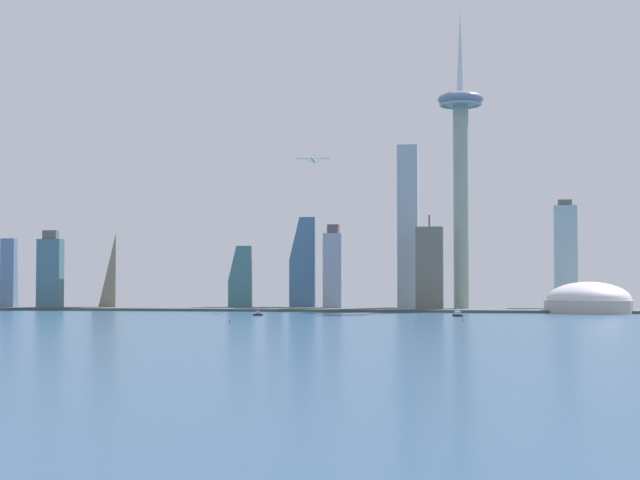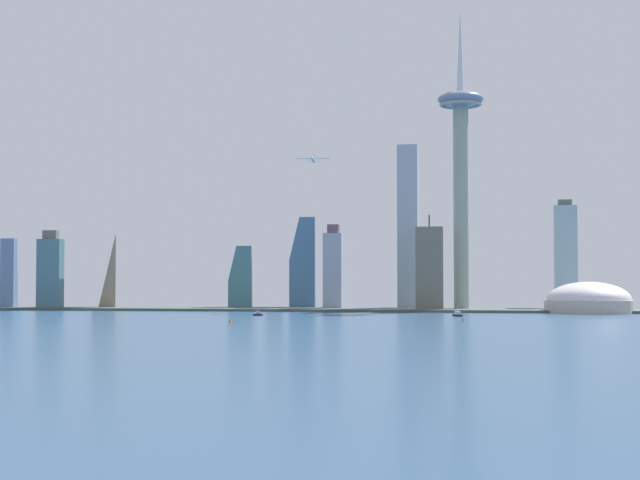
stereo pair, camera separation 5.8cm
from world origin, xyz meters
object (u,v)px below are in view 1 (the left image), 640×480
at_px(skyscraper_4, 565,256).
at_px(channel_buoy_2, 61,315).
at_px(skyscraper_7, 429,269).
at_px(channel_buoy_1, 230,321).
at_px(skyscraper_8, 277,272).
at_px(channel_buoy_0, 463,320).
at_px(skyscraper_1, 11,274).
at_px(skyscraper_6, 334,270).
at_px(skyscraper_5, 241,278).
at_px(skyscraper_9, 50,273).
at_px(skyscraper_2, 303,262).
at_px(airplane, 313,160).
at_px(boat_4, 458,314).
at_px(skyscraper_0, 109,269).
at_px(boat_0, 258,314).
at_px(observation_tower, 461,153).
at_px(stadium_dome, 589,302).
at_px(skyscraper_3, 408,228).

relative_size(skyscraper_4, channel_buoy_2, 62.71).
distance_m(skyscraper_7, channel_buoy_1, 304.71).
height_order(skyscraper_8, channel_buoy_1, skyscraper_8).
bearing_deg(channel_buoy_2, channel_buoy_0, -8.95).
xyz_separation_m(skyscraper_1, skyscraper_6, (333.58, 30.65, 3.69)).
distance_m(skyscraper_5, skyscraper_9, 195.57).
relative_size(skyscraper_2, airplane, 3.20).
xyz_separation_m(skyscraper_2, skyscraper_7, (133.08, -42.13, -8.47)).
bearing_deg(skyscraper_8, skyscraper_1, -166.16).
relative_size(skyscraper_9, channel_buoy_0, 28.94).
xyz_separation_m(skyscraper_4, airplane, (-245.42, -106.85, 92.64)).
distance_m(skyscraper_1, boat_4, 475.84).
bearing_deg(skyscraper_1, channel_buoy_2, -51.16).
distance_m(skyscraper_4, channel_buoy_0, 326.01).
bearing_deg(skyscraper_2, skyscraper_0, -172.95).
height_order(boat_0, airplane, airplane).
xyz_separation_m(observation_tower, airplane, (-141.03, -40.74, -8.36)).
xyz_separation_m(stadium_dome, airplane, (-258.37, -6.19, 137.10)).
bearing_deg(skyscraper_4, channel_buoy_1, -126.20).
bearing_deg(skyscraper_1, skyscraper_6, 5.25).
bearing_deg(boat_4, airplane, 43.83).
xyz_separation_m(skyscraper_5, channel_buoy_0, (234.20, -257.01, -31.45)).
bearing_deg(skyscraper_4, boat_0, -141.35).
distance_m(skyscraper_1, skyscraper_9, 44.55).
height_order(observation_tower, skyscraper_7, observation_tower).
bearing_deg(skyscraper_0, skyscraper_7, -2.90).
xyz_separation_m(observation_tower, skyscraper_0, (-366.59, 1.42, -113.55)).
bearing_deg(airplane, channel_buoy_0, 29.51).
relative_size(skyscraper_8, boat_4, 4.66).
bearing_deg(skyscraper_0, skyscraper_3, 2.97).
bearing_deg(skyscraper_6, skyscraper_4, 15.01).
distance_m(skyscraper_1, boat_0, 320.42).
xyz_separation_m(skyscraper_6, skyscraper_8, (-65.87, 35.29, -1.30)).
bearing_deg(skyscraper_0, skyscraper_9, -148.31).
height_order(channel_buoy_1, channel_buoy_2, channel_buoy_1).
distance_m(skyscraper_3, skyscraper_8, 148.65).
bearing_deg(channel_buoy_0, observation_tower, 91.66).
distance_m(skyscraper_1, channel_buoy_1, 404.66).
relative_size(skyscraper_1, airplane, 3.08).
bearing_deg(channel_buoy_1, skyscraper_6, 84.48).
xyz_separation_m(skyscraper_1, skyscraper_7, (431.11, 11.22, 4.30)).
distance_m(skyscraper_0, skyscraper_8, 176.81).
height_order(skyscraper_7, boat_4, skyscraper_7).
bearing_deg(channel_buoy_1, observation_tower, 61.68).
bearing_deg(skyscraper_0, stadium_dome, -4.25).
distance_m(skyscraper_6, boat_4, 194.29).
xyz_separation_m(skyscraper_3, skyscraper_5, (-173.69, -1.03, -50.32)).
bearing_deg(skyscraper_0, skyscraper_8, 12.31).
xyz_separation_m(skyscraper_0, boat_4, (366.55, -138.53, -40.57)).
distance_m(skyscraper_0, skyscraper_5, 140.50).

